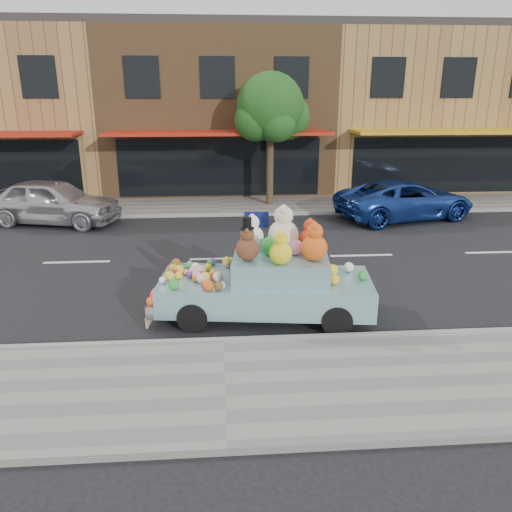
{
  "coord_description": "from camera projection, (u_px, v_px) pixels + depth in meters",
  "views": [
    {
      "loc": [
        -0.01,
        -13.32,
        4.51
      ],
      "look_at": [
        0.71,
        -3.56,
        1.25
      ],
      "focal_mm": 35.0,
      "sensor_mm": 36.0,
      "label": 1
    }
  ],
  "objects": [
    {
      "name": "storefront_right",
      "position": [
        419.0,
        108.0,
        24.9
      ],
      "size": [
        10.0,
        9.8,
        7.3
      ],
      "color": "olive",
      "rests_on": "ground"
    },
    {
      "name": "car_blue",
      "position": [
        405.0,
        200.0,
        18.23
      ],
      "size": [
        5.51,
        3.59,
        1.41
      ],
      "primitive_type": "imported",
      "rotation": [
        0.0,
        0.0,
        1.83
      ],
      "color": "navy",
      "rests_on": "ground"
    },
    {
      "name": "far_kerb",
      "position": [
        221.0,
        215.0,
        18.74
      ],
      "size": [
        60.0,
        0.12,
        0.13
      ],
      "primitive_type": "cube",
      "color": "gray",
      "rests_on": "ground"
    },
    {
      "name": "ground",
      "position": [
        222.0,
        259.0,
        14.03
      ],
      "size": [
        120.0,
        120.0,
        0.0
      ],
      "primitive_type": "plane",
      "color": "black",
      "rests_on": "ground"
    },
    {
      "name": "art_car",
      "position": [
        267.0,
        279.0,
        10.25
      ],
      "size": [
        4.66,
        2.26,
        2.28
      ],
      "rotation": [
        0.0,
        0.0,
        -0.12
      ],
      "color": "black",
      "rests_on": "ground"
    },
    {
      "name": "storefront_left",
      "position": [
        6.0,
        110.0,
        23.52
      ],
      "size": [
        10.0,
        9.8,
        7.3
      ],
      "color": "olive",
      "rests_on": "ground"
    },
    {
      "name": "far_sidewalk",
      "position": [
        220.0,
        206.0,
        20.16
      ],
      "size": [
        60.0,
        3.0,
        0.12
      ],
      "primitive_type": "cube",
      "color": "gray",
      "rests_on": "ground"
    },
    {
      "name": "near_sidewalk",
      "position": [
        225.0,
        387.0,
        7.86
      ],
      "size": [
        60.0,
        3.0,
        0.12
      ],
      "primitive_type": "cube",
      "color": "gray",
      "rests_on": "ground"
    },
    {
      "name": "car_silver",
      "position": [
        52.0,
        202.0,
        17.49
      ],
      "size": [
        5.0,
        2.97,
        1.59
      ],
      "primitive_type": "imported",
      "rotation": [
        0.0,
        0.0,
        1.32
      ],
      "color": "#B3B2B7",
      "rests_on": "ground"
    },
    {
      "name": "storefront_mid",
      "position": [
        218.0,
        109.0,
        24.21
      ],
      "size": [
        10.0,
        9.8,
        7.3
      ],
      "color": "brown",
      "rests_on": "ground"
    },
    {
      "name": "street_tree",
      "position": [
        271.0,
        113.0,
        19.2
      ],
      "size": [
        3.0,
        2.7,
        5.22
      ],
      "color": "#38281C",
      "rests_on": "ground"
    },
    {
      "name": "near_kerb",
      "position": [
        224.0,
        341.0,
        9.28
      ],
      "size": [
        60.0,
        0.12,
        0.13
      ],
      "primitive_type": "cube",
      "color": "gray",
      "rests_on": "ground"
    }
  ]
}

